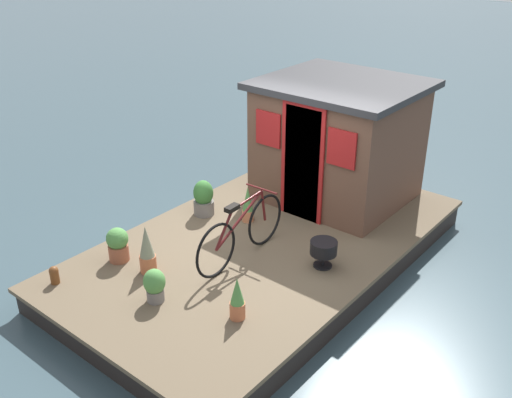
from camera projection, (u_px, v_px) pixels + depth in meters
The scene contains 12 objects.
ground_plane at pixel (265, 262), 8.28m from camera, with size 60.00×60.00×0.00m, color #384C54.
houseboat_deck at pixel (265, 251), 8.19m from camera, with size 5.82×3.36×0.38m.
houseboat_cabin at pixel (338, 141), 8.94m from camera, with size 2.08×2.29×1.87m.
bicycle at pixel (242, 232), 7.48m from camera, with size 1.73×0.50×0.87m.
potted_plant_thyme at pixel (118, 244), 7.52m from camera, with size 0.29×0.29×0.47m.
potted_plant_basil at pixel (155, 285), 6.73m from camera, with size 0.26×0.26×0.42m.
potted_plant_succulent at pixel (248, 205), 8.48m from camera, with size 0.17×0.17×0.55m.
potted_plant_ivy at pixel (204, 198), 8.67m from camera, with size 0.31×0.31×0.55m.
potted_plant_geranium at pixel (147, 250), 7.24m from camera, with size 0.21×0.21×0.65m.
potted_plant_rosemary at pixel (237, 299), 6.42m from camera, with size 0.18×0.18×0.53m.
charcoal_grill at pixel (324, 249), 7.37m from camera, with size 0.35×0.35×0.36m.
mooring_bollard at pixel (54, 274), 7.09m from camera, with size 0.12×0.12×0.23m.
Camera 1 is at (-5.52, -4.35, 4.47)m, focal length 40.76 mm.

